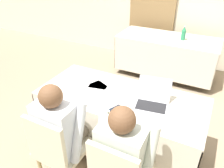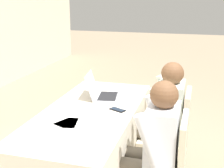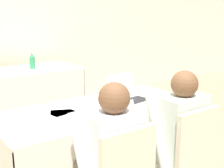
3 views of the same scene
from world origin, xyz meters
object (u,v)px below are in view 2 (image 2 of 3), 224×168
Objects in this scene: cell_phone at (118,110)px; chair_near_left at (164,167)px; person_white_shirt at (162,115)px; person_checkered_shirt at (151,146)px; laptop at (103,93)px; chair_near_right at (172,132)px.

cell_phone is 0.65m from chair_near_left.
person_checkered_shirt is at bearing 0.00° from person_white_shirt.
cell_phone is 0.46m from person_white_shirt.
laptop is at bearing -138.74° from person_checkered_shirt.
chair_near_left is at bearing 0.00° from chair_near_right.
chair_near_right is (0.26, -0.46, -0.27)m from cell_phone.
chair_near_left is at bearing 90.00° from person_checkered_shirt.
chair_near_right is at bearing -101.20° from laptop.
person_white_shirt is (0.00, 0.10, 0.16)m from chair_near_right.
laptop is at bearing -92.48° from person_white_shirt.
person_checkered_shirt is at bearing -147.83° from laptop.
chair_near_left is 0.66m from person_white_shirt.
cell_phone is 0.17× the size of chair_near_right.
cell_phone is 0.17× the size of chair_near_left.
chair_near_left reaches higher than cell_phone.
person_checkered_shirt is 0.63m from person_white_shirt.
laptop is 1.00m from chair_near_left.
laptop is 2.41× the size of cell_phone.
person_white_shirt reaches higher than laptop.
chair_near_left is 0.63m from chair_near_right.
chair_near_right is (0.63, 0.00, 0.00)m from chair_near_left.
chair_near_left and chair_near_right have the same top height.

